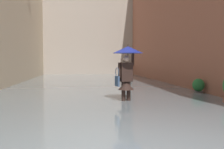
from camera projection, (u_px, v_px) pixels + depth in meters
The scene contains 5 objects.
ground_plane at pixel (94, 88), 13.97m from camera, with size 60.00×60.00×0.00m, color slate.
flood_water at pixel (94, 86), 13.97m from camera, with size 9.15×27.27×0.19m, color slate.
building_facade_far at pixel (88, 28), 25.17m from camera, with size 11.95×1.80×9.23m, color #A89989.
person_wading at pixel (127, 63), 8.25m from camera, with size 0.98×0.98×1.99m.
potted_plant_near_left at pixel (198, 87), 10.23m from camera, with size 0.47×0.47×0.76m.
Camera 1 is at (0.67, 3.30, 1.46)m, focal length 41.80 mm.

